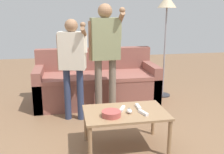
# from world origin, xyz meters

# --- Properties ---
(ground_plane) EXTENTS (12.00, 12.00, 0.00)m
(ground_plane) POSITION_xyz_m (0.00, 0.00, 0.00)
(ground_plane) COLOR brown
(couch) EXTENTS (2.03, 0.85, 0.90)m
(couch) POSITION_xyz_m (0.00, 1.47, 0.32)
(couch) COLOR brown
(couch) RESTS_ON ground
(coffee_table) EXTENTS (0.92, 0.59, 0.45)m
(coffee_table) POSITION_xyz_m (0.13, -0.14, 0.39)
(coffee_table) COLOR #997551
(coffee_table) RESTS_ON ground
(snack_bowl) EXTENTS (0.21, 0.21, 0.06)m
(snack_bowl) POSITION_xyz_m (-0.05, -0.24, 0.48)
(snack_bowl) COLOR #B24C47
(snack_bowl) RESTS_ON coffee_table
(game_remote_nunchuk) EXTENTS (0.06, 0.09, 0.05)m
(game_remote_nunchuk) POSITION_xyz_m (0.16, -0.19, 0.47)
(game_remote_nunchuk) COLOR white
(game_remote_nunchuk) RESTS_ON coffee_table
(floor_lamp) EXTENTS (0.33, 0.33, 1.81)m
(floor_lamp) POSITION_xyz_m (1.26, 1.58, 1.56)
(floor_lamp) COLOR #2D2D33
(floor_lamp) RESTS_ON ground
(player_left) EXTENTS (0.42, 0.36, 1.44)m
(player_left) POSITION_xyz_m (-0.41, 0.79, 0.90)
(player_left) COLOR #2D3856
(player_left) RESTS_ON ground
(player_center) EXTENTS (0.50, 0.32, 1.64)m
(player_center) POSITION_xyz_m (0.07, 0.89, 1.03)
(player_center) COLOR #756656
(player_center) RESTS_ON ground
(game_remote_wand_near) EXTENTS (0.08, 0.15, 0.03)m
(game_remote_wand_near) POSITION_xyz_m (0.30, -0.24, 0.46)
(game_remote_wand_near) COLOR white
(game_remote_wand_near) RESTS_ON coffee_table
(game_remote_wand_far) EXTENTS (0.10, 0.15, 0.03)m
(game_remote_wand_far) POSITION_xyz_m (0.10, -0.09, 0.46)
(game_remote_wand_far) COLOR white
(game_remote_wand_far) RESTS_ON coffee_table
(game_remote_wand_spare) EXTENTS (0.04, 0.15, 0.03)m
(game_remote_wand_spare) POSITION_xyz_m (0.30, -0.06, 0.46)
(game_remote_wand_spare) COLOR white
(game_remote_wand_spare) RESTS_ON coffee_table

